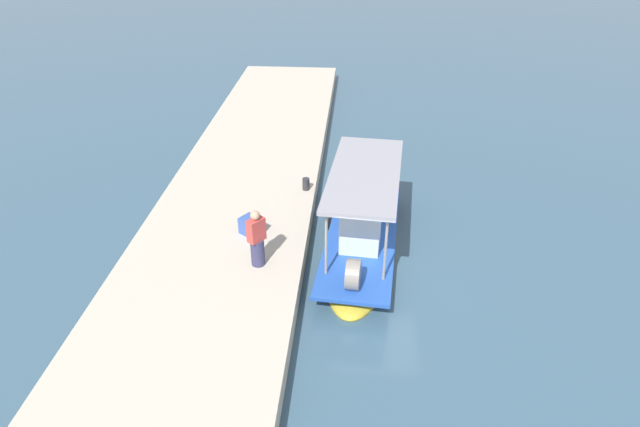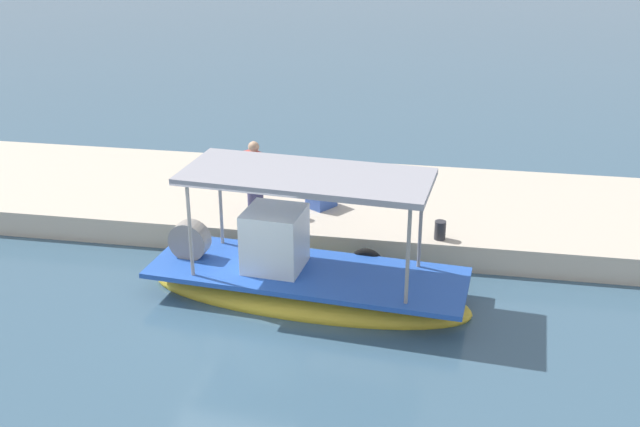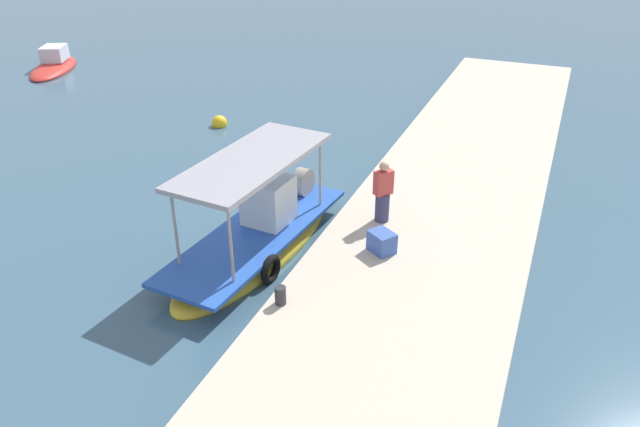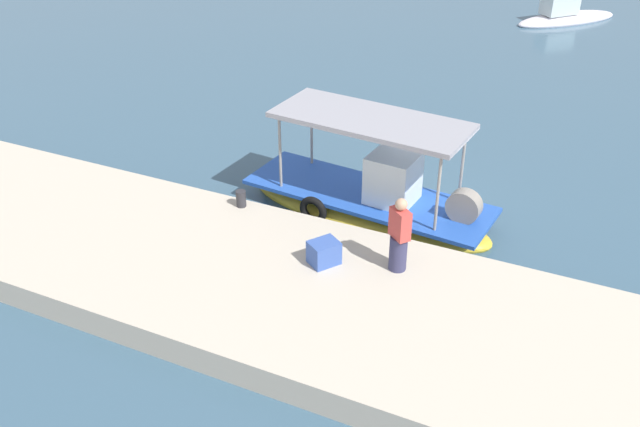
{
  "view_description": "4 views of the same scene",
  "coord_description": "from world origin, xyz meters",
  "px_view_note": "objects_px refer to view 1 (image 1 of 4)",
  "views": [
    {
      "loc": [
        12.01,
        -0.77,
        9.24
      ],
      "look_at": [
        -1.39,
        -1.77,
        1.1
      ],
      "focal_mm": 30.23,
      "sensor_mm": 36.0,
      "label": 1
    },
    {
      "loc": [
        -3.83,
        12.46,
        7.35
      ],
      "look_at": [
        -1.07,
        -2.92,
        0.77
      ],
      "focal_mm": 42.74,
      "sensor_mm": 36.0,
      "label": 2
    },
    {
      "loc": [
        -13.16,
        -7.19,
        8.44
      ],
      "look_at": [
        -0.7,
        -2.05,
        1.14
      ],
      "focal_mm": 34.87,
      "sensor_mm": 36.0,
      "label": 3
    },
    {
      "loc": [
        4.15,
        -14.84,
        9.02
      ],
      "look_at": [
        -1.79,
        -2.14,
        0.73
      ],
      "focal_mm": 39.63,
      "sensor_mm": 36.0,
      "label": 4
    }
  ],
  "objects_px": {
    "fisherman_near_bollard": "(257,241)",
    "mooring_bollard": "(306,184)",
    "cargo_crate": "(251,226)",
    "main_fishing_boat": "(361,240)"
  },
  "relations": [
    {
      "from": "fisherman_near_bollard",
      "to": "cargo_crate",
      "type": "distance_m",
      "value": 1.61
    },
    {
      "from": "fisherman_near_bollard",
      "to": "mooring_bollard",
      "type": "bearing_deg",
      "value": 168.4
    },
    {
      "from": "main_fishing_boat",
      "to": "fisherman_near_bollard",
      "type": "bearing_deg",
      "value": -59.03
    },
    {
      "from": "mooring_bollard",
      "to": "main_fishing_boat",
      "type": "bearing_deg",
      "value": 35.91
    },
    {
      "from": "main_fishing_boat",
      "to": "mooring_bollard",
      "type": "xyz_separation_m",
      "value": [
        -2.59,
        -1.88,
        0.39
      ]
    },
    {
      "from": "main_fishing_boat",
      "to": "fisherman_near_bollard",
      "type": "xyz_separation_m",
      "value": [
        1.65,
        -2.75,
        0.94
      ]
    },
    {
      "from": "main_fishing_boat",
      "to": "mooring_bollard",
      "type": "distance_m",
      "value": 3.23
    },
    {
      "from": "fisherman_near_bollard",
      "to": "main_fishing_boat",
      "type": "bearing_deg",
      "value": 120.97
    },
    {
      "from": "cargo_crate",
      "to": "mooring_bollard",
      "type": "bearing_deg",
      "value": 154.53
    },
    {
      "from": "main_fishing_boat",
      "to": "fisherman_near_bollard",
      "type": "height_order",
      "value": "main_fishing_boat"
    }
  ]
}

